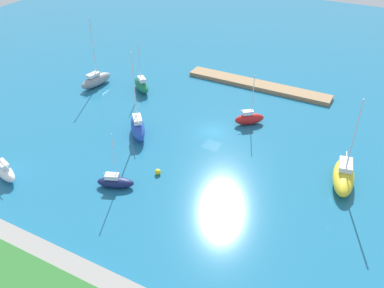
{
  "coord_description": "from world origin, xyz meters",
  "views": [
    {
      "loc": [
        -22.08,
        47.68,
        32.87
      ],
      "look_at": [
        0.0,
        6.38,
        1.5
      ],
      "focal_mm": 39.2,
      "sensor_mm": 36.0,
      "label": 1
    }
  ],
  "objects": [
    {
      "name": "sailboat_gray_by_breakwater",
      "position": [
        24.83,
        -4.05,
        1.14
      ],
      "size": [
        2.84,
        6.78,
        12.21
      ],
      "rotation": [
        0.0,
        0.0,
        4.56
      ],
      "color": "gray",
      "rests_on": "water"
    },
    {
      "name": "breakwater",
      "position": [
        0.0,
        30.11,
        0.59
      ],
      "size": [
        56.15,
        3.43,
        1.18
      ],
      "primitive_type": "cube",
      "color": "gray",
      "rests_on": "ground"
    },
    {
      "name": "sailboat_yellow_lone_north",
      "position": [
        -19.42,
        3.43,
        1.21
      ],
      "size": [
        3.88,
        7.87,
        11.96
      ],
      "rotation": [
        0.0,
        0.0,
        1.76
      ],
      "color": "yellow",
      "rests_on": "water"
    },
    {
      "name": "water",
      "position": [
        0.0,
        0.0,
        0.0
      ],
      "size": [
        160.0,
        160.0,
        0.0
      ],
      "primitive_type": "plane",
      "color": "#1E668C",
      "rests_on": "ground"
    },
    {
      "name": "sailboat_white_near_pier",
      "position": [
        18.36,
        22.07,
        1.07
      ],
      "size": [
        5.81,
        3.28,
        9.03
      ],
      "rotation": [
        0.0,
        0.0,
        5.97
      ],
      "color": "white",
      "rests_on": "water"
    },
    {
      "name": "sailboat_blue_far_south",
      "position": [
        9.08,
        5.99,
        1.44
      ],
      "size": [
        5.72,
        6.16,
        12.57
      ],
      "rotation": [
        0.0,
        0.0,
        5.43
      ],
      "color": "#2347B2",
      "rests_on": "water"
    },
    {
      "name": "sailboat_green_inner_mooring",
      "position": [
        16.65,
        -6.22,
        1.12
      ],
      "size": [
        5.35,
        4.63,
        8.82
      ],
      "rotation": [
        0.0,
        0.0,
        5.63
      ],
      "color": "#19724C",
      "rests_on": "water"
    },
    {
      "name": "sailboat_navy_west_end",
      "position": [
        4.87,
        17.06,
        0.75
      ],
      "size": [
        4.79,
        3.22,
        7.68
      ],
      "rotation": [
        0.0,
        0.0,
        3.54
      ],
      "color": "#141E4C",
      "rests_on": "water"
    },
    {
      "name": "mooring_buoy_yellow",
      "position": [
        1.62,
        12.55,
        0.38
      ],
      "size": [
        0.76,
        0.76,
        0.76
      ],
      "primitive_type": "sphere",
      "color": "yellow",
      "rests_on": "water"
    },
    {
      "name": "pier_dock",
      "position": [
        -0.59,
        -17.23,
        0.34
      ],
      "size": [
        25.77,
        3.17,
        0.67
      ],
      "primitive_type": "cube",
      "color": "#997A56",
      "rests_on": "ground"
    },
    {
      "name": "sailboat_red_off_beacon",
      "position": [
        -3.98,
        -4.5,
        0.98
      ],
      "size": [
        4.41,
        4.03,
        8.0
      ],
      "rotation": [
        0.0,
        0.0,
        3.84
      ],
      "color": "red",
      "rests_on": "water"
    }
  ]
}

